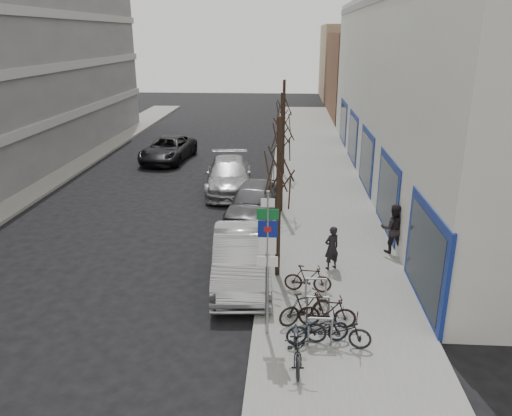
# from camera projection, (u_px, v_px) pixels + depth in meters

# --- Properties ---
(ground) EXTENTS (120.00, 120.00, 0.00)m
(ground) POSITION_uv_depth(u_px,v_px,m) (180.00, 334.00, 13.82)
(ground) COLOR black
(ground) RESTS_ON ground
(sidewalk_east) EXTENTS (5.00, 70.00, 0.15)m
(sidewalk_east) POSITION_uv_depth(u_px,v_px,m) (322.00, 213.00, 22.95)
(sidewalk_east) COLOR slate
(sidewalk_east) RESTS_ON ground
(brick_building_far) EXTENTS (12.00, 14.00, 8.00)m
(brick_building_far) POSITION_uv_depth(u_px,v_px,m) (392.00, 75.00, 49.40)
(brick_building_far) COLOR brown
(brick_building_far) RESTS_ON ground
(tan_building_far) EXTENTS (13.00, 12.00, 9.00)m
(tan_building_far) POSITION_uv_depth(u_px,v_px,m) (373.00, 62.00, 63.34)
(tan_building_far) COLOR #937A5B
(tan_building_far) RESTS_ON ground
(highway_sign_pole) EXTENTS (0.55, 0.10, 4.20)m
(highway_sign_pole) POSITION_uv_depth(u_px,v_px,m) (267.00, 256.00, 12.86)
(highway_sign_pole) COLOR gray
(highway_sign_pole) RESTS_ON ground
(bike_rack) EXTENTS (0.66, 2.26, 0.83)m
(bike_rack) POSITION_uv_depth(u_px,v_px,m) (318.00, 306.00, 13.94)
(bike_rack) COLOR gray
(bike_rack) RESTS_ON sidewalk_east
(tree_near) EXTENTS (1.80, 1.80, 5.50)m
(tree_near) POSITION_uv_depth(u_px,v_px,m) (279.00, 161.00, 15.61)
(tree_near) COLOR black
(tree_near) RESTS_ON ground
(tree_mid) EXTENTS (1.80, 1.80, 5.50)m
(tree_mid) POSITION_uv_depth(u_px,v_px,m) (282.00, 125.00, 21.74)
(tree_mid) COLOR black
(tree_mid) RESTS_ON ground
(tree_far) EXTENTS (1.80, 1.80, 5.50)m
(tree_far) POSITION_uv_depth(u_px,v_px,m) (284.00, 105.00, 27.86)
(tree_far) COLOR black
(tree_far) RESTS_ON ground
(meter_front) EXTENTS (0.10, 0.08, 1.27)m
(meter_front) POSITION_uv_depth(u_px,v_px,m) (263.00, 260.00, 16.22)
(meter_front) COLOR gray
(meter_front) RESTS_ON sidewalk_east
(meter_mid) EXTENTS (0.10, 0.08, 1.27)m
(meter_mid) POSITION_uv_depth(u_px,v_px,m) (270.00, 205.00, 21.40)
(meter_mid) COLOR gray
(meter_mid) RESTS_ON sidewalk_east
(meter_back) EXTENTS (0.10, 0.08, 1.27)m
(meter_back) POSITION_uv_depth(u_px,v_px,m) (274.00, 172.00, 26.58)
(meter_back) COLOR gray
(meter_back) RESTS_ON sidewalk_east
(bike_near_left) EXTENTS (0.64, 1.94, 1.17)m
(bike_near_left) POSITION_uv_depth(u_px,v_px,m) (297.00, 342.00, 12.18)
(bike_near_left) COLOR black
(bike_near_left) RESTS_ON sidewalk_east
(bike_near_right) EXTENTS (1.65, 0.59, 0.98)m
(bike_near_right) POSITION_uv_depth(u_px,v_px,m) (327.00, 311.00, 13.72)
(bike_near_right) COLOR black
(bike_near_right) RESTS_ON sidewalk_east
(bike_mid_curb) EXTENTS (1.78, 0.91, 1.04)m
(bike_mid_curb) POSITION_uv_depth(u_px,v_px,m) (318.00, 326.00, 13.00)
(bike_mid_curb) COLOR black
(bike_mid_curb) RESTS_ON sidewalk_east
(bike_mid_inner) EXTENTS (1.70, 1.19, 1.01)m
(bike_mid_inner) POSITION_uv_depth(u_px,v_px,m) (305.00, 307.00, 13.92)
(bike_mid_inner) COLOR black
(bike_mid_inner) RESTS_ON sidewalk_east
(bike_far_curb) EXTENTS (1.82, 0.83, 1.07)m
(bike_far_curb) POSITION_uv_depth(u_px,v_px,m) (338.00, 328.00, 12.89)
(bike_far_curb) COLOR black
(bike_far_curb) RESTS_ON sidewalk_east
(bike_far_inner) EXTENTS (1.54, 0.59, 0.91)m
(bike_far_inner) POSITION_uv_depth(u_px,v_px,m) (308.00, 278.00, 15.65)
(bike_far_inner) COLOR black
(bike_far_inner) RESTS_ON sidewalk_east
(parked_car_front) EXTENTS (2.27, 5.34, 1.71)m
(parked_car_front) POSITION_uv_depth(u_px,v_px,m) (241.00, 258.00, 16.50)
(parked_car_front) COLOR #A1A1A6
(parked_car_front) RESTS_ON ground
(parked_car_mid) EXTENTS (2.60, 5.17, 1.69)m
(parked_car_mid) POSITION_uv_depth(u_px,v_px,m) (254.00, 201.00, 22.14)
(parked_car_mid) COLOR #45454A
(parked_car_mid) RESTS_ON ground
(parked_car_back) EXTENTS (2.90, 5.98, 1.68)m
(parked_car_back) POSITION_uv_depth(u_px,v_px,m) (229.00, 175.00, 26.23)
(parked_car_back) COLOR #9F9FA4
(parked_car_back) RESTS_ON ground
(lane_car) EXTENTS (3.14, 5.82, 1.55)m
(lane_car) POSITION_uv_depth(u_px,v_px,m) (168.00, 149.00, 32.50)
(lane_car) COLOR black
(lane_car) RESTS_ON ground
(pedestrian_near) EXTENTS (0.68, 0.61, 1.56)m
(pedestrian_near) POSITION_uv_depth(u_px,v_px,m) (332.00, 248.00, 17.10)
(pedestrian_near) COLOR black
(pedestrian_near) RESTS_ON sidewalk_east
(pedestrian_far) EXTENTS (0.71, 0.50, 1.90)m
(pedestrian_far) POSITION_uv_depth(u_px,v_px,m) (393.00, 228.00, 18.37)
(pedestrian_far) COLOR black
(pedestrian_far) RESTS_ON sidewalk_east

